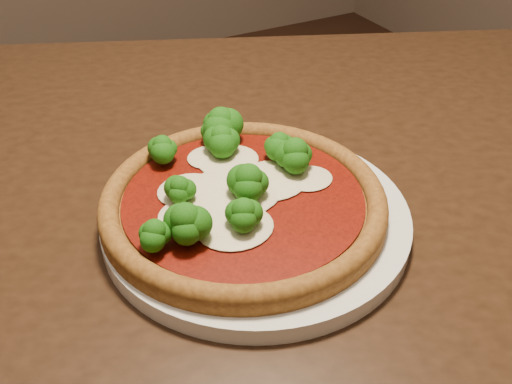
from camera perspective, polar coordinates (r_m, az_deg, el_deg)
name	(u,v)px	position (r m, az deg, el deg)	size (l,w,h in m)	color
dining_table	(268,245)	(0.70, 1.17, -5.29)	(1.37, 1.23, 0.75)	black
plate	(256,217)	(0.57, 0.00, -2.49)	(0.31, 0.31, 0.02)	silver
pizza	(240,193)	(0.56, -1.66, -0.07)	(0.28, 0.28, 0.06)	brown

